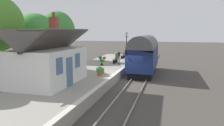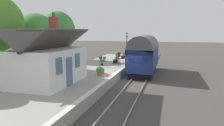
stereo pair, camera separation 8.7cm
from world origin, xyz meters
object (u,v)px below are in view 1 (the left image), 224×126
station_building (49,64)px  planter_bench_right (100,71)px  planter_under_sign (75,66)px  bench_near_building (123,55)px  planter_edge_far (104,59)px  planter_by_door (102,70)px  tree_behind_building (35,35)px  planter_bench_left (102,62)px  planter_corner_building (117,55)px  lamp_post_platform (127,41)px  planter_edge_near (100,58)px  train (144,54)px  tree_far_right (57,32)px  station_sign_board (119,56)px  bench_mid_platform (116,59)px

station_building → planter_bench_right: bearing=-38.3°
station_building → planter_under_sign: station_building is taller
bench_near_building → planter_edge_far: bench_near_building is taller
planter_edge_far → planter_by_door: (-7.37, -2.16, -0.06)m
bench_near_building → planter_edge_far: size_ratio=2.03×
station_building → tree_behind_building: bearing=42.4°
station_building → planter_bench_left: station_building is taller
planter_corner_building → lamp_post_platform: lamp_post_platform is taller
planter_bench_left → planter_edge_near: bearing=21.6°
tree_behind_building → train: bearing=-67.2°
planter_under_sign → lamp_post_platform: 8.51m
planter_under_sign → tree_far_right: 9.01m
station_sign_board → tree_far_right: 10.26m
planter_under_sign → station_sign_board: size_ratio=0.45×
planter_under_sign → planter_by_door: 3.80m
planter_bench_left → tree_behind_building: tree_behind_building is taller
planter_edge_near → lamp_post_platform: 4.16m
planter_bench_left → tree_far_right: tree_far_right is taller
tree_far_right → tree_behind_building: 7.21m
planter_by_door → bench_near_building: bearing=2.4°
station_building → planter_by_door: station_building is taller
train → station_building: station_building is taller
train → planter_corner_building: 7.82m
planter_edge_near → planter_by_door: size_ratio=1.25×
planter_bench_right → tree_far_right: (8.60, 9.04, 3.45)m
planter_edge_far → planter_under_sign: size_ratio=0.99×
train → bench_mid_platform: size_ratio=5.79×
planter_edge_far → tree_far_right: (0.30, 6.86, 3.54)m
planter_under_sign → station_sign_board: bearing=-50.0°
planter_bench_right → lamp_post_platform: (9.57, -0.51, 2.20)m
planter_edge_far → tree_far_right: 7.73m
planter_under_sign → bench_mid_platform: bearing=-29.8°
planter_edge_far → planter_by_door: bearing=-163.7°
planter_bench_right → station_sign_board: bearing=-4.3°
bench_near_building → station_sign_board: (-6.68, -0.94, 0.71)m
train → bench_mid_platform: bearing=66.2°
planter_bench_left → planter_bench_right: planter_bench_right is taller
bench_mid_platform → planter_under_sign: 6.11m
planter_edge_near → planter_corner_building: planter_corner_building is taller
bench_mid_platform → planter_bench_right: bearing=-176.4°
bench_near_building → planter_bench_right: bearing=-177.6°
tree_behind_building → tree_far_right: bearing=11.9°
station_building → bench_mid_platform: size_ratio=4.49×
station_building → tree_far_right: (12.21, 6.20, 2.44)m
bench_mid_platform → planter_edge_far: bearing=71.2°
planter_edge_near → planter_by_door: bearing=-160.0°
bench_mid_platform → station_sign_board: station_sign_board is taller
train → station_sign_board: train is taller
planter_bench_left → station_sign_board: 2.18m
planter_edge_far → planter_under_sign: planter_under_sign is taller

